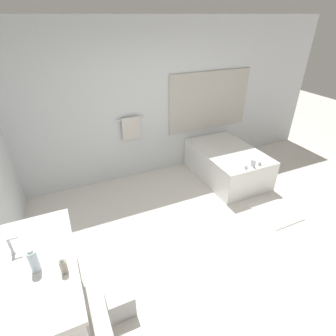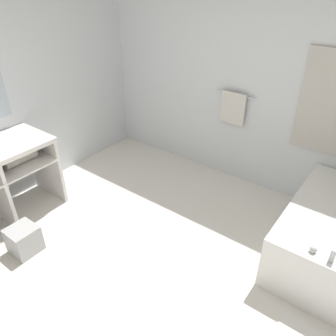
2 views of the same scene
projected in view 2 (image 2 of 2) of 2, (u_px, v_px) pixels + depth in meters
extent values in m
plane|color=silver|center=(140.00, 290.00, 2.94)|extent=(16.00, 16.00, 0.00)
cube|color=silver|center=(263.00, 81.00, 3.74)|extent=(7.40, 0.06, 2.70)
cylinder|color=silver|center=(235.00, 95.00, 3.95)|extent=(0.50, 0.02, 0.02)
cube|color=beige|center=(233.00, 108.00, 4.03)|extent=(0.32, 0.04, 0.40)
cylinder|color=white|center=(3.00, 150.00, 3.45)|extent=(0.33, 0.33, 0.12)
cube|color=white|center=(46.00, 165.00, 3.97)|extent=(0.59, 0.04, 0.83)
cylinder|color=beige|center=(20.00, 158.00, 3.59)|extent=(0.13, 0.36, 0.13)
cube|color=silver|center=(333.00, 254.00, 2.47)|extent=(0.04, 0.07, 0.12)
sphere|color=silver|center=(313.00, 249.00, 2.56)|extent=(0.06, 0.06, 0.06)
cube|color=#B2B2B2|center=(24.00, 240.00, 3.28)|extent=(0.27, 0.27, 0.28)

